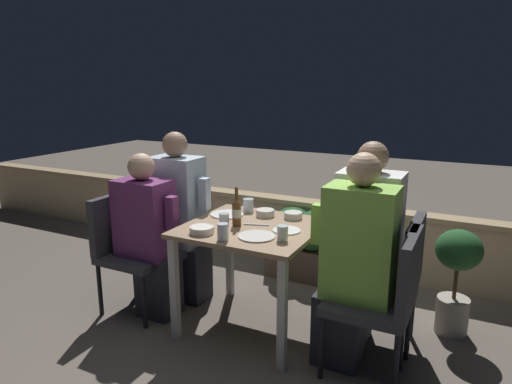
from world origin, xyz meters
The scene contains 25 objects.
ground_plane centered at (0.00, 0.00, 0.00)m, with size 16.00×16.00×0.00m, color #665B51.
parapet_wall centered at (0.00, 1.28, 0.31)m, with size 9.00×0.18×0.61m.
dining_table centered at (0.00, 0.00, 0.64)m, with size 0.87×0.83×0.74m.
planter_hedge centered at (0.10, 0.99, 0.34)m, with size 0.80×0.47×0.60m.
chair_left_near centered at (-0.97, -0.15, 0.53)m, with size 0.48×0.48×0.87m.
person_purple_stripe centered at (-0.76, -0.15, 0.60)m, with size 0.48×0.26×1.20m.
chair_left_far centered at (-0.90, 0.16, 0.53)m, with size 0.48×0.48×0.87m.
person_blue_shirt centered at (-0.70, 0.16, 0.67)m, with size 0.47×0.26×1.32m.
chair_right_near centered at (0.93, -0.13, 0.53)m, with size 0.48×0.48×0.87m.
person_green_blouse centered at (0.73, -0.13, 0.66)m, with size 0.48×0.26×1.31m.
chair_right_far centered at (0.91, 0.16, 0.53)m, with size 0.48×0.48×0.87m.
person_white_polo centered at (0.71, 0.16, 0.67)m, with size 0.48×0.26×1.33m.
beer_bottle centered at (-0.09, -0.05, 0.84)m, with size 0.06×0.06×0.26m.
plate_0 centered at (-0.28, 0.15, 0.75)m, with size 0.24×0.24×0.01m.
plate_1 centered at (0.13, -0.19, 0.75)m, with size 0.23×0.23×0.01m.
plate_2 centered at (0.25, 0.00, 0.75)m, with size 0.18×0.18×0.01m.
bowl_0 centered at (-0.21, -0.28, 0.77)m, with size 0.16×0.16×0.05m.
bowl_1 centered at (-0.02, 0.25, 0.77)m, with size 0.13×0.13×0.05m.
bowl_2 centered at (0.18, 0.28, 0.77)m, with size 0.13×0.13×0.05m.
glass_cup_0 centered at (0.30, -0.18, 0.79)m, with size 0.07×0.07×0.10m.
glass_cup_1 centered at (-0.16, -0.09, 0.79)m, with size 0.07×0.07×0.09m.
glass_cup_2 centered at (-0.02, -0.33, 0.80)m, with size 0.07×0.07×0.11m.
glass_cup_3 centered at (-0.18, 0.30, 0.79)m, with size 0.08×0.08×0.10m.
fork_0 centered at (0.02, 0.03, 0.75)m, with size 0.17×0.07×0.01m.
potted_plant centered at (1.26, 0.54, 0.45)m, with size 0.30×0.30×0.74m.
Camera 1 is at (1.34, -2.59, 1.68)m, focal length 32.00 mm.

